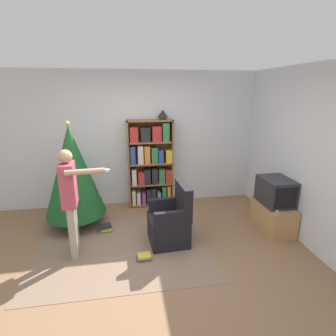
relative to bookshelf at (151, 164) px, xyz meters
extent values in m
plane|color=#846042|center=(-0.26, -1.92, -0.84)|extent=(14.00, 14.00, 0.00)
cube|color=silver|center=(-0.26, 0.21, 0.46)|extent=(8.00, 0.10, 2.60)
cube|color=silver|center=(2.16, -1.92, 0.46)|extent=(0.10, 8.00, 2.60)
cube|color=#7F6651|center=(-0.55, -1.48, -0.84)|extent=(2.51, 1.90, 0.01)
cube|color=brown|center=(-0.42, 0.01, 0.01)|extent=(0.03, 0.27, 1.71)
cube|color=brown|center=(0.42, 0.01, 0.01)|extent=(0.03, 0.27, 1.71)
cube|color=brown|center=(0.00, 0.01, 0.85)|extent=(0.87, 0.27, 0.03)
cube|color=brown|center=(0.00, 0.14, 0.01)|extent=(0.87, 0.01, 1.71)
cube|color=brown|center=(0.00, 0.01, -0.81)|extent=(0.84, 0.27, 0.03)
cube|color=beige|center=(-0.35, -0.02, -0.65)|extent=(0.07, 0.23, 0.30)
cube|color=beige|center=(-0.26, -0.02, -0.67)|extent=(0.07, 0.22, 0.25)
cube|color=#843889|center=(-0.16, 0.00, -0.68)|extent=(0.07, 0.26, 0.24)
cube|color=#232328|center=(-0.06, -0.02, -0.65)|extent=(0.09, 0.23, 0.29)
cube|color=#232328|center=(0.04, -0.01, -0.64)|extent=(0.09, 0.24, 0.31)
cube|color=#5B899E|center=(0.15, -0.03, -0.68)|extent=(0.07, 0.19, 0.23)
cube|color=#2D7A42|center=(0.25, -0.02, -0.63)|extent=(0.08, 0.22, 0.34)
cube|color=orange|center=(0.34, -0.02, -0.62)|extent=(0.06, 0.23, 0.35)
cube|color=brown|center=(0.00, 0.01, -0.39)|extent=(0.84, 0.27, 0.03)
cube|color=beige|center=(-0.33, -0.01, -0.23)|extent=(0.08, 0.24, 0.30)
cube|color=#B22D28|center=(-0.20, -0.03, -0.25)|extent=(0.11, 0.19, 0.25)
cube|color=#232328|center=(-0.08, -0.02, -0.23)|extent=(0.12, 0.23, 0.29)
cube|color=#232328|center=(0.07, -0.01, -0.23)|extent=(0.11, 0.25, 0.30)
cube|color=#2D7A42|center=(0.21, -0.02, -0.24)|extent=(0.11, 0.22, 0.29)
cube|color=#B22D28|center=(0.34, 0.00, -0.25)|extent=(0.12, 0.26, 0.27)
cube|color=brown|center=(0.00, 0.01, 0.02)|extent=(0.84, 0.27, 0.03)
cube|color=#284C93|center=(-0.34, -0.01, 0.21)|extent=(0.09, 0.23, 0.34)
cube|color=beige|center=(-0.20, -0.02, 0.21)|extent=(0.10, 0.22, 0.34)
cube|color=orange|center=(-0.07, 0.00, 0.21)|extent=(0.11, 0.25, 0.34)
cube|color=#2D7A42|center=(0.07, -0.03, 0.19)|extent=(0.12, 0.21, 0.30)
cube|color=#284C93|center=(0.19, -0.02, 0.17)|extent=(0.09, 0.22, 0.25)
cube|color=gold|center=(0.35, -0.01, 0.16)|extent=(0.12, 0.25, 0.24)
cube|color=brown|center=(0.00, 0.01, 0.44)|extent=(0.84, 0.27, 0.03)
cube|color=#B22D28|center=(-0.31, -0.01, 0.60)|extent=(0.15, 0.24, 0.28)
cube|color=#232328|center=(-0.10, 0.00, 0.59)|extent=(0.17, 0.25, 0.27)
cube|color=#B22D28|center=(0.12, 0.00, 0.60)|extent=(0.17, 0.26, 0.29)
cube|color=#2D7A42|center=(0.29, -0.04, 0.63)|extent=(0.12, 0.19, 0.35)
cube|color=tan|center=(1.88, -1.31, -0.61)|extent=(0.42, 0.79, 0.46)
cube|color=#28282D|center=(1.88, -1.31, -0.17)|extent=(0.44, 0.57, 0.43)
cube|color=black|center=(1.88, -1.60, -0.17)|extent=(0.36, 0.01, 0.33)
cube|color=white|center=(1.75, -1.55, -0.37)|extent=(0.04, 0.12, 0.02)
cylinder|color=#4C3323|center=(-1.34, -0.64, -0.79)|extent=(0.36, 0.36, 0.10)
cylinder|color=brown|center=(-1.34, -0.64, -0.68)|extent=(0.08, 0.08, 0.12)
cone|color=#195123|center=(-1.34, -0.64, 0.12)|extent=(0.98, 0.98, 1.49)
sphere|color=gold|center=(-1.18, -0.50, 0.18)|extent=(0.05, 0.05, 0.05)
sphere|color=red|center=(-1.56, -0.51, 0.03)|extent=(0.05, 0.05, 0.05)
sphere|color=gold|center=(-1.40, -0.48, 0.32)|extent=(0.04, 0.04, 0.04)
sphere|color=#335BB2|center=(-1.57, -0.82, -0.06)|extent=(0.04, 0.04, 0.04)
sphere|color=#B74C93|center=(-0.96, -0.64, -0.33)|extent=(0.07, 0.07, 0.07)
sphere|color=#E5CC4C|center=(-1.34, -0.64, 0.90)|extent=(0.07, 0.07, 0.07)
cube|color=black|center=(0.11, -1.42, -0.63)|extent=(0.59, 0.59, 0.42)
cube|color=black|center=(0.34, -1.41, -0.17)|extent=(0.15, 0.57, 0.50)
cube|color=black|center=(0.10, -1.18, -0.32)|extent=(0.51, 0.11, 0.20)
cube|color=black|center=(0.13, -1.66, -0.32)|extent=(0.51, 0.11, 0.20)
cylinder|color=#9E937F|center=(-1.23, -1.45, -0.46)|extent=(0.11, 0.11, 0.77)
cylinder|color=#9E937F|center=(-1.21, -1.63, -0.46)|extent=(0.11, 0.11, 0.77)
cube|color=#AD4256|center=(-1.22, -1.54, 0.21)|extent=(0.20, 0.33, 0.58)
cylinder|color=tan|center=(-1.24, -1.34, 0.18)|extent=(0.07, 0.07, 0.46)
cylinder|color=tan|center=(-0.97, -1.72, 0.43)|extent=(0.48, 0.11, 0.07)
cube|color=white|center=(-0.73, -1.71, 0.43)|extent=(0.11, 0.04, 0.03)
sphere|color=tan|center=(-1.22, -1.54, 0.59)|extent=(0.18, 0.18, 0.18)
cylinder|color=#473828|center=(0.24, 0.01, 0.88)|extent=(0.12, 0.12, 0.04)
cone|color=black|center=(0.24, 0.01, 0.97)|extent=(0.20, 0.20, 0.14)
cube|color=#2D7A42|center=(-0.85, -0.94, -0.83)|extent=(0.21, 0.16, 0.03)
cube|color=gold|center=(-0.84, -0.95, -0.80)|extent=(0.20, 0.15, 0.03)
cube|color=orange|center=(-0.85, -0.94, -0.77)|extent=(0.21, 0.12, 0.03)
cube|color=#232328|center=(-0.85, -0.94, -0.75)|extent=(0.22, 0.19, 0.03)
cube|color=#5B899E|center=(-0.29, -1.80, -0.83)|extent=(0.18, 0.12, 0.02)
cube|color=#284C93|center=(-0.30, -1.80, -0.81)|extent=(0.20, 0.12, 0.02)
cube|color=gold|center=(-0.28, -1.80, -0.78)|extent=(0.18, 0.15, 0.03)
camera|label=1|loc=(-0.46, -4.90, 1.39)|focal=28.00mm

